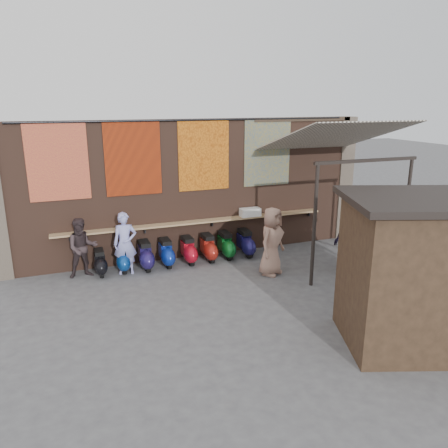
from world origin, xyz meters
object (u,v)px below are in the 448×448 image
at_px(scooter_stool_7, 245,243).
at_px(market_stall, 419,276).
at_px(diner_left, 125,243).
at_px(shopper_tan, 272,241).
at_px(scooter_stool_2, 145,256).
at_px(shelf_box, 250,212).
at_px(scooter_stool_3, 166,253).
at_px(diner_right, 82,248).
at_px(shopper_grey, 360,236).
at_px(shopper_navy, 352,240).
at_px(scooter_stool_6, 226,245).
at_px(scooter_stool_0, 100,263).
at_px(scooter_stool_1, 122,259).
at_px(scooter_stool_4, 188,250).
at_px(scooter_stool_5, 208,248).

xyz_separation_m(scooter_stool_7, market_stall, (1.04, -5.64, 0.99)).
distance_m(diner_left, shopper_tan, 3.89).
distance_m(scooter_stool_2, shopper_tan, 3.48).
xyz_separation_m(shelf_box, scooter_stool_3, (-2.69, -0.30, -0.87)).
height_order(shelf_box, diner_right, diner_right).
bearing_deg(market_stall, shopper_grey, 86.85).
distance_m(scooter_stool_2, market_stall, 6.98).
bearing_deg(scooter_stool_2, shelf_box, 5.92).
relative_size(diner_right, market_stall, 0.58).
distance_m(scooter_stool_3, shopper_navy, 5.06).
bearing_deg(scooter_stool_3, scooter_stool_2, -175.70).
xyz_separation_m(scooter_stool_6, shopper_tan, (0.68, -1.61, 0.54)).
bearing_deg(market_stall, scooter_stool_0, 152.72).
bearing_deg(scooter_stool_6, scooter_stool_1, 179.96).
bearing_deg(shopper_grey, diner_right, 2.33).
bearing_deg(diner_right, shopper_tan, -21.58).
relative_size(scooter_stool_4, scooter_stool_7, 0.97).
height_order(scooter_stool_3, shopper_grey, shopper_grey).
bearing_deg(shopper_grey, market_stall, 84.90).
bearing_deg(scooter_stool_0, diner_right, 177.41).
relative_size(scooter_stool_4, shopper_grey, 0.44).
relative_size(scooter_stool_4, shopper_tan, 0.43).
relative_size(scooter_stool_3, diner_right, 0.50).
bearing_deg(diner_left, scooter_stool_6, 11.31).
bearing_deg(scooter_stool_0, shopper_navy, -19.69).
relative_size(scooter_stool_2, shopper_grey, 0.46).
relative_size(shelf_box, diner_right, 0.38).
distance_m(scooter_stool_0, shopper_navy, 6.71).
xyz_separation_m(scooter_stool_3, scooter_stool_4, (0.64, -0.00, -0.00)).
height_order(scooter_stool_6, shopper_grey, shopper_grey).
bearing_deg(shopper_navy, diner_left, -24.42).
bearing_deg(scooter_stool_1, market_stall, -50.48).
bearing_deg(scooter_stool_7, scooter_stool_0, -179.64).
relative_size(scooter_stool_2, market_stall, 0.30).
distance_m(scooter_stool_1, shopper_grey, 6.54).
bearing_deg(shopper_grey, scooter_stool_0, 1.61).
relative_size(diner_right, shopper_navy, 0.84).
bearing_deg(scooter_stool_2, scooter_stool_3, 4.30).
relative_size(shelf_box, scooter_stool_0, 0.86).
xyz_separation_m(shelf_box, scooter_stool_5, (-1.45, -0.31, -0.87)).
bearing_deg(market_stall, scooter_stool_3, 141.10).
bearing_deg(shopper_tan, scooter_stool_7, 59.43).
distance_m(diner_left, shopper_grey, 6.39).
bearing_deg(scooter_stool_4, scooter_stool_1, 179.00).
distance_m(scooter_stool_5, shopper_navy, 4.00).
xyz_separation_m(scooter_stool_5, shopper_navy, (3.25, -2.27, 0.56)).
height_order(scooter_stool_6, diner_left, diner_left).
height_order(shelf_box, market_stall, market_stall).
bearing_deg(market_stall, scooter_stool_6, 125.86).
distance_m(scooter_stool_5, shopper_grey, 4.27).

